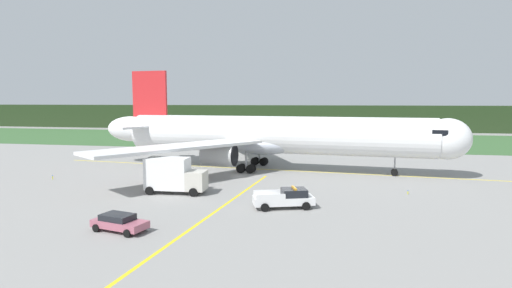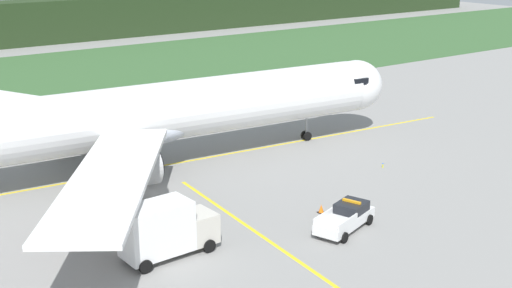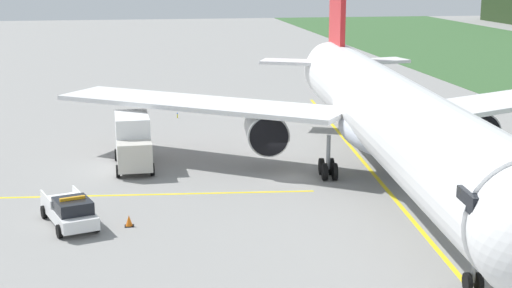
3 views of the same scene
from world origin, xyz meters
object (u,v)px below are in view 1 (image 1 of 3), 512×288
Objects in this scene: staff_car at (119,222)px; apron_cone at (295,196)px; airliner at (269,136)px; ops_pickup_truck at (286,198)px; catering_truck at (173,175)px.

staff_car is 6.98× the size of apron_cone.
airliner is 11.48× the size of staff_car.
airliner is at bearing 107.83° from apron_cone.
apron_cone is at bearing 45.47° from staff_car.
ops_pickup_truck is 14.76m from staff_car.
airliner is at bearing 65.33° from catering_truck.
airliner reaches higher than ops_pickup_truck.
ops_pickup_truck is 8.97× the size of apron_cone.
staff_car is 17.39m from apron_cone.
airliner is 18.39m from apron_cone.
airliner reaches higher than staff_car.
ops_pickup_truck is 1.28× the size of staff_car.
apron_cone is at bearing -72.17° from airliner.
catering_truck is 1.41× the size of staff_car.
apron_cone is (5.45, -16.96, -4.56)m from airliner.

